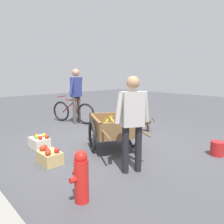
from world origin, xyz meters
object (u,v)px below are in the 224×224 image
(dog, at_px, (142,122))
(vendor_person, at_px, (132,116))
(fruit_cart, at_px, (113,129))
(fire_hydrant, at_px, (81,177))
(bicycle, at_px, (73,112))
(cyclist_person, at_px, (76,91))
(mixed_fruit_crate, at_px, (49,156))
(apple_crate, at_px, (40,142))
(plastic_bucket, at_px, (217,148))

(dog, bearing_deg, vendor_person, 126.38)
(fruit_cart, distance_m, fire_hydrant, 2.00)
(bicycle, relative_size, fire_hydrant, 2.37)
(fruit_cart, distance_m, cyclist_person, 2.76)
(vendor_person, height_order, dog, vendor_person)
(vendor_person, distance_m, dog, 2.61)
(dog, bearing_deg, fruit_cart, 107.32)
(mixed_fruit_crate, bearing_deg, vendor_person, -144.86)
(fruit_cart, xyz_separation_m, apple_crate, (1.10, 1.12, -0.31))
(plastic_bucket, xyz_separation_m, apple_crate, (2.75, 2.38, -0.01))
(cyclist_person, xyz_separation_m, dog, (-2.10, -0.73, -0.77))
(fruit_cart, relative_size, fire_hydrant, 2.71)
(fruit_cart, distance_m, apple_crate, 1.60)
(dog, bearing_deg, plastic_bucket, 172.88)
(fire_hydrant, bearing_deg, vendor_person, -81.65)
(vendor_person, xyz_separation_m, mixed_fruit_crate, (1.20, 0.84, -0.79))
(apple_crate, bearing_deg, fire_hydrant, 168.08)
(cyclist_person, relative_size, plastic_bucket, 6.13)
(bicycle, relative_size, plastic_bucket, 5.68)
(vendor_person, height_order, mixed_fruit_crate, vendor_person)
(plastic_bucket, bearing_deg, fire_hydrant, 80.75)
(fire_hydrant, xyz_separation_m, mixed_fruit_crate, (1.36, -0.25, -0.20))
(fruit_cart, xyz_separation_m, plastic_bucket, (-1.65, -1.25, -0.30))
(fire_hydrant, relative_size, apple_crate, 1.52)
(dog, relative_size, fire_hydrant, 0.90)
(dog, bearing_deg, fire_hydrant, 117.96)
(vendor_person, height_order, fire_hydrant, vendor_person)
(cyclist_person, xyz_separation_m, mixed_fruit_crate, (-2.40, 2.15, -0.90))
(bicycle, bearing_deg, vendor_person, 161.43)
(plastic_bucket, distance_m, apple_crate, 3.63)
(vendor_person, bearing_deg, fire_hydrant, 98.35)
(plastic_bucket, bearing_deg, vendor_person, 70.54)
(vendor_person, relative_size, mixed_fruit_crate, 3.52)
(plastic_bucket, bearing_deg, apple_crate, 40.82)
(vendor_person, distance_m, plastic_bucket, 2.03)
(fire_hydrant, distance_m, apple_crate, 2.34)
(plastic_bucket, relative_size, apple_crate, 0.64)
(fruit_cart, height_order, fire_hydrant, fruit_cart)
(fruit_cart, distance_m, dog, 1.60)
(fruit_cart, relative_size, plastic_bucket, 6.48)
(bicycle, xyz_separation_m, fire_hydrant, (-3.90, 2.35, -0.02))
(vendor_person, bearing_deg, cyclist_person, -19.96)
(fruit_cart, xyz_separation_m, bicycle, (2.72, -0.74, -0.08))
(bicycle, distance_m, apple_crate, 2.48)
(vendor_person, relative_size, plastic_bucket, 5.53)
(vendor_person, xyz_separation_m, plastic_bucket, (-0.63, -1.77, -0.78))
(vendor_person, bearing_deg, dog, -53.62)
(dog, distance_m, fire_hydrant, 3.54)
(fire_hydrant, relative_size, plastic_bucket, 2.39)
(bicycle, height_order, cyclist_person, cyclist_person)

